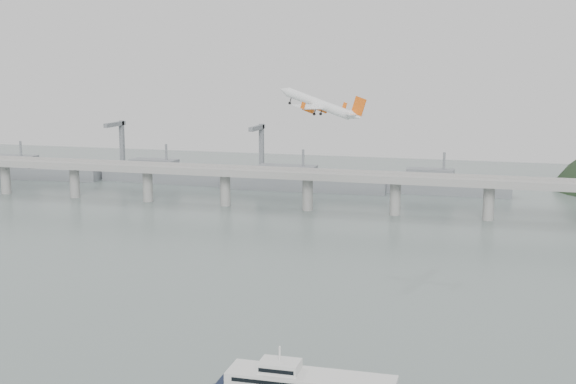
% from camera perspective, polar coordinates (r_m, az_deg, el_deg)
% --- Properties ---
extents(ground, '(900.00, 900.00, 0.00)m').
position_cam_1_polar(ground, '(246.52, -3.59, -10.39)').
color(ground, slate).
rests_on(ground, ground).
extents(bridge, '(800.00, 22.00, 23.90)m').
position_cam_1_polar(bridge, '(430.54, 5.19, 0.75)').
color(bridge, gray).
rests_on(bridge, ground).
extents(distant_fleet, '(453.00, 60.90, 40.00)m').
position_cam_1_polar(distant_fleet, '(542.16, -9.70, 1.30)').
color(distant_fleet, slate).
rests_on(distant_fleet, ground).
extents(airliner, '(41.51, 38.29, 15.34)m').
position_cam_1_polar(airliner, '(328.98, 2.40, 6.48)').
color(airliner, white).
rests_on(airliner, ground).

